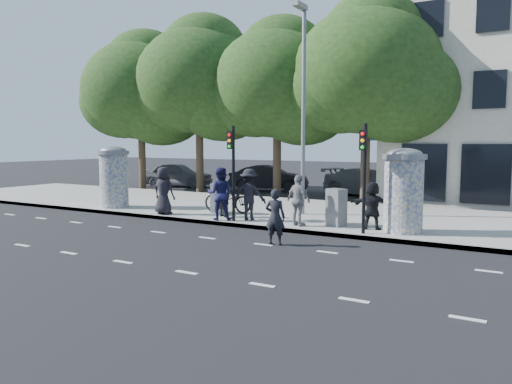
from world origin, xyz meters
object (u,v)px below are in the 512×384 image
Objects in this scene: traffic_pole_far at (364,167)px; cabinet_left at (219,198)px; ad_column_left at (114,175)px; street_lamp at (303,95)px; ped_c at (220,194)px; bicycle at (228,199)px; car_right at (367,182)px; ped_f at (372,205)px; man_road at (275,217)px; ped_a at (164,191)px; traffic_pole_near at (233,163)px; ped_e at (299,200)px; ped_b at (224,194)px; car_mid at (269,178)px; car_left at (177,175)px; ad_column_right at (404,188)px; cabinet_right at (336,207)px; ped_d at (249,194)px.

traffic_pole_far reaches higher than cabinet_left.
ad_column_left is 8.90m from street_lamp.
bicycle is at bearing -89.99° from ped_c.
car_right is (1.69, 11.95, -0.36)m from ped_c.
man_road is (-1.92, -3.11, -0.12)m from ped_f.
ped_a reaches higher than bicycle.
traffic_pole_near is 2.75m from ped_e.
man_road is 0.78× the size of bicycle.
ped_b is 0.75m from ped_c.
man_road reaches higher than car_mid.
traffic_pole_near is 2.83× the size of cabinet_left.
man_road is at bearing -137.61° from bicycle.
bicycle is 10.54m from car_mid.
street_lamp is at bearing 24.75° from cabinet_left.
street_lamp is 6.59m from man_road.
ad_column_left reaches higher than bicycle.
ped_e is at bearing -115.73° from bicycle.
ad_column_left is 11.56m from car_left.
ad_column_right is at bearing -149.39° from ped_e.
ped_c is at bearing 24.67° from ped_e.
ped_f is at bearing -138.22° from car_left.
car_mid is (-6.33, 8.86, -4.02)m from street_lamp.
street_lamp reaches higher than car_mid.
cabinet_right is 0.27× the size of car_left.
ped_e is (3.34, -0.45, 0.02)m from ped_b.
ad_column_left is 1.68× the size of ped_f.
ped_d is at bearing -148.92° from cabinet_right.
traffic_pole_far reaches higher than ad_column_right.
ped_c reaches higher than cabinet_right.
car_right is at bearing 84.79° from traffic_pole_near.
traffic_pole_near is 3.49m from ped_a.
ped_e is at bearing -143.93° from car_left.
ped_d is 2.13m from ped_e.
bicycle is (-4.28, 3.97, -0.12)m from man_road.
bicycle is (-0.50, 1.03, -0.31)m from ped_b.
ped_a is 1.07× the size of ped_e.
ped_a reaches higher than cabinet_right.
ped_b is at bearing -158.72° from bicycle.
street_lamp reaches higher than ped_f.
ped_c reaches higher than car_right.
ped_f is 6.40m from cabinet_left.
ad_column_right is at bearing -153.26° from car_mid.
man_road is 1.37× the size of cabinet_left.
ped_e is 13.59m from car_mid.
ped_d is (-5.46, -0.32, -0.45)m from ad_column_right.
ad_column_left is 9.08m from ped_e.
car_left is at bearing -52.94° from man_road.
ped_c is 1.52× the size of cabinet_right.
ped_b is 3.37m from ped_e.
traffic_pole_near is at bearing -47.63° from man_road.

